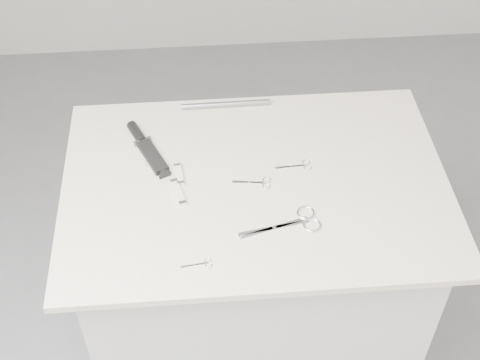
{
  "coord_description": "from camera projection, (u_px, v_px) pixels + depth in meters",
  "views": [
    {
      "loc": [
        -0.14,
        -1.21,
        2.15
      ],
      "look_at": [
        -0.04,
        0.01,
        0.92
      ],
      "focal_mm": 50.0,
      "sensor_mm": 36.0,
      "label": 1
    }
  ],
  "objects": [
    {
      "name": "embroidery_scissors_a",
      "position": [
        258.0,
        183.0,
        1.72
      ],
      "size": [
        0.1,
        0.04,
        0.0
      ],
      "rotation": [
        0.0,
        0.0,
        -0.12
      ],
      "color": "silver",
      "rests_on": "display_board"
    },
    {
      "name": "large_shears",
      "position": [
        297.0,
        222.0,
        1.63
      ],
      "size": [
        0.2,
        0.1,
        0.01
      ],
      "rotation": [
        0.0,
        0.0,
        0.23
      ],
      "color": "silver",
      "rests_on": "display_board"
    },
    {
      "name": "pocket_knife_a",
      "position": [
        178.0,
        192.0,
        1.69
      ],
      "size": [
        0.04,
        0.09,
        0.01
      ],
      "rotation": [
        0.0,
        0.0,
        1.83
      ],
      "color": "silver",
      "rests_on": "display_board"
    },
    {
      "name": "embroidery_scissors_b",
      "position": [
        299.0,
        166.0,
        1.77
      ],
      "size": [
        0.1,
        0.04,
        0.0
      ],
      "rotation": [
        0.0,
        0.0,
        0.05
      ],
      "color": "silver",
      "rests_on": "display_board"
    },
    {
      "name": "plinth",
      "position": [
        253.0,
        288.0,
        2.06
      ],
      "size": [
        0.9,
        0.6,
        0.9
      ],
      "primitive_type": "cube",
      "color": "silver",
      "rests_on": "ground"
    },
    {
      "name": "pocket_knife_b",
      "position": [
        179.0,
        175.0,
        1.74
      ],
      "size": [
        0.02,
        0.08,
        0.01
      ],
      "rotation": [
        0.0,
        0.0,
        1.68
      ],
      "color": "silver",
      "rests_on": "display_board"
    },
    {
      "name": "tiny_scissors",
      "position": [
        201.0,
        264.0,
        1.54
      ],
      "size": [
        0.07,
        0.03,
        0.0
      ],
      "rotation": [
        0.0,
        0.0,
        0.12
      ],
      "color": "silver",
      "rests_on": "display_board"
    },
    {
      "name": "metal_rail",
      "position": [
        226.0,
        104.0,
        1.94
      ],
      "size": [
        0.26,
        0.02,
        0.02
      ],
      "primitive_type": "cylinder",
      "rotation": [
        0.0,
        1.57,
        0.01
      ],
      "color": "gray",
      "rests_on": "display_board"
    },
    {
      "name": "display_board",
      "position": [
        256.0,
        184.0,
        1.74
      ],
      "size": [
        1.0,
        0.7,
        0.02
      ],
      "primitive_type": "cube",
      "color": "beige",
      "rests_on": "plinth"
    },
    {
      "name": "sheathed_knife",
      "position": [
        145.0,
        146.0,
        1.81
      ],
      "size": [
        0.12,
        0.21,
        0.03
      ],
      "rotation": [
        0.0,
        0.0,
        1.99
      ],
      "color": "black",
      "rests_on": "display_board"
    }
  ]
}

